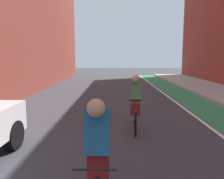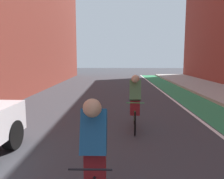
# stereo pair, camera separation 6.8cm
# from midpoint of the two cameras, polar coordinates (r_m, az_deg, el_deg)

# --- Properties ---
(ground_plane) EXTENTS (76.45, 76.45, 0.00)m
(ground_plane) POSITION_cam_midpoint_polar(r_m,az_deg,el_deg) (7.67, 1.40, -7.66)
(ground_plane) COLOR #38383D
(bike_lane_paint) EXTENTS (1.60, 34.75, 0.00)m
(bike_lane_paint) POSITION_cam_midpoint_polar(r_m,az_deg,el_deg) (10.31, 21.88, -4.17)
(bike_lane_paint) COLOR #2D8451
(bike_lane_paint) RESTS_ON ground
(lane_divider_stripe) EXTENTS (0.12, 34.75, 0.00)m
(lane_divider_stripe) POSITION_cam_midpoint_polar(r_m,az_deg,el_deg) (10.02, 17.07, -4.28)
(lane_divider_stripe) COLOR white
(lane_divider_stripe) RESTS_ON ground
(cyclist_mid) EXTENTS (0.48, 1.69, 1.60)m
(cyclist_mid) POSITION_cam_midpoint_polar(r_m,az_deg,el_deg) (3.05, -4.21, -15.69)
(cyclist_mid) COLOR black
(cyclist_mid) RESTS_ON ground
(cyclist_trailing) EXTENTS (0.48, 1.69, 1.60)m
(cyclist_trailing) POSITION_cam_midpoint_polar(r_m,az_deg,el_deg) (6.59, 5.56, -3.10)
(cyclist_trailing) COLOR black
(cyclist_trailing) RESTS_ON ground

